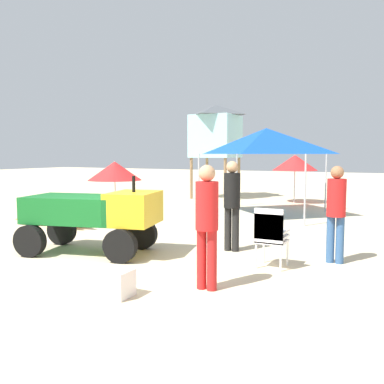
{
  "coord_description": "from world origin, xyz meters",
  "views": [
    {
      "loc": [
        4.38,
        -5.36,
        1.9
      ],
      "look_at": [
        0.32,
        2.49,
        1.1
      ],
      "focal_mm": 39.01,
      "sensor_mm": 36.0,
      "label": 1
    }
  ],
  "objects_px": {
    "surfboard_pile": "(53,217)",
    "popup_canopy": "(266,141)",
    "beach_umbrella_left": "(295,163)",
    "lifeguard_near_center": "(207,218)",
    "lifeguard_far_right": "(336,208)",
    "beach_umbrella_far": "(115,171)",
    "lifeguard_tower": "(216,131)",
    "cooler_box": "(115,283)",
    "utility_cart": "(94,213)",
    "lifeguard_near_right": "(232,199)",
    "stacked_plastic_chairs": "(271,233)"
  },
  "relations": [
    {
      "from": "lifeguard_near_right",
      "to": "popup_canopy",
      "type": "bearing_deg",
      "value": 100.21
    },
    {
      "from": "utility_cart",
      "to": "beach_umbrella_far",
      "type": "bearing_deg",
      "value": 125.1
    },
    {
      "from": "utility_cart",
      "to": "surfboard_pile",
      "type": "distance_m",
      "value": 3.56
    },
    {
      "from": "lifeguard_near_right",
      "to": "popup_canopy",
      "type": "relative_size",
      "value": 0.56
    },
    {
      "from": "beach_umbrella_left",
      "to": "lifeguard_far_right",
      "type": "bearing_deg",
      "value": -72.13
    },
    {
      "from": "surfboard_pile",
      "to": "lifeguard_near_right",
      "type": "xyz_separation_m",
      "value": [
        5.26,
        -0.47,
        0.78
      ]
    },
    {
      "from": "lifeguard_tower",
      "to": "cooler_box",
      "type": "relative_size",
      "value": 8.85
    },
    {
      "from": "lifeguard_near_center",
      "to": "lifeguard_tower",
      "type": "xyz_separation_m",
      "value": [
        -4.94,
        11.34,
        1.87
      ]
    },
    {
      "from": "beach_umbrella_far",
      "to": "cooler_box",
      "type": "height_order",
      "value": "beach_umbrella_far"
    },
    {
      "from": "popup_canopy",
      "to": "cooler_box",
      "type": "bearing_deg",
      "value": -86.43
    },
    {
      "from": "utility_cart",
      "to": "surfboard_pile",
      "type": "height_order",
      "value": "utility_cart"
    },
    {
      "from": "lifeguard_tower",
      "to": "cooler_box",
      "type": "xyz_separation_m",
      "value": [
        3.97,
        -12.16,
        -2.7
      ]
    },
    {
      "from": "lifeguard_near_center",
      "to": "lifeguard_near_right",
      "type": "relative_size",
      "value": 0.99
    },
    {
      "from": "lifeguard_near_center",
      "to": "lifeguard_far_right",
      "type": "height_order",
      "value": "lifeguard_near_center"
    },
    {
      "from": "lifeguard_near_right",
      "to": "lifeguard_far_right",
      "type": "distance_m",
      "value": 1.95
    },
    {
      "from": "lifeguard_near_right",
      "to": "beach_umbrella_left",
      "type": "relative_size",
      "value": 0.94
    },
    {
      "from": "lifeguard_near_center",
      "to": "beach_umbrella_left",
      "type": "bearing_deg",
      "value": 97.41
    },
    {
      "from": "lifeguard_far_right",
      "to": "beach_umbrella_far",
      "type": "xyz_separation_m",
      "value": [
        -9.02,
        5.48,
        0.27
      ]
    },
    {
      "from": "cooler_box",
      "to": "utility_cart",
      "type": "bearing_deg",
      "value": 136.14
    },
    {
      "from": "lifeguard_tower",
      "to": "beach_umbrella_far",
      "type": "xyz_separation_m",
      "value": [
        -2.7,
        -3.54,
        -1.63
      ]
    },
    {
      "from": "lifeguard_near_center",
      "to": "cooler_box",
      "type": "height_order",
      "value": "lifeguard_near_center"
    },
    {
      "from": "utility_cart",
      "to": "lifeguard_near_right",
      "type": "height_order",
      "value": "lifeguard_near_right"
    },
    {
      "from": "surfboard_pile",
      "to": "popup_canopy",
      "type": "relative_size",
      "value": 0.8
    },
    {
      "from": "utility_cart",
      "to": "cooler_box",
      "type": "distance_m",
      "value": 2.65
    },
    {
      "from": "beach_umbrella_left",
      "to": "lifeguard_near_center",
      "type": "bearing_deg",
      "value": -82.59
    },
    {
      "from": "utility_cart",
      "to": "lifeguard_far_right",
      "type": "height_order",
      "value": "lifeguard_far_right"
    },
    {
      "from": "utility_cart",
      "to": "beach_umbrella_far",
      "type": "height_order",
      "value": "beach_umbrella_far"
    },
    {
      "from": "lifeguard_far_right",
      "to": "lifeguard_near_center",
      "type": "bearing_deg",
      "value": -120.75
    },
    {
      "from": "lifeguard_tower",
      "to": "lifeguard_near_right",
      "type": "bearing_deg",
      "value": -64.07
    },
    {
      "from": "surfboard_pile",
      "to": "beach_umbrella_far",
      "type": "distance_m",
      "value": 5.4
    },
    {
      "from": "lifeguard_near_center",
      "to": "lifeguard_tower",
      "type": "relative_size",
      "value": 0.44
    },
    {
      "from": "lifeguard_near_center",
      "to": "lifeguard_far_right",
      "type": "relative_size",
      "value": 1.03
    },
    {
      "from": "utility_cart",
      "to": "beach_umbrella_left",
      "type": "bearing_deg",
      "value": 82.18
    },
    {
      "from": "stacked_plastic_chairs",
      "to": "cooler_box",
      "type": "relative_size",
      "value": 2.26
    },
    {
      "from": "lifeguard_near_right",
      "to": "beach_umbrella_left",
      "type": "bearing_deg",
      "value": 95.72
    },
    {
      "from": "lifeguard_tower",
      "to": "popup_canopy",
      "type": "bearing_deg",
      "value": -48.26
    },
    {
      "from": "lifeguard_far_right",
      "to": "beach_umbrella_left",
      "type": "relative_size",
      "value": 0.91
    },
    {
      "from": "stacked_plastic_chairs",
      "to": "surfboard_pile",
      "type": "xyz_separation_m",
      "value": [
        -6.31,
        1.34,
        -0.36
      ]
    },
    {
      "from": "stacked_plastic_chairs",
      "to": "lifeguard_near_center",
      "type": "bearing_deg",
      "value": -107.98
    },
    {
      "from": "cooler_box",
      "to": "lifeguard_near_center",
      "type": "bearing_deg",
      "value": 40.19
    },
    {
      "from": "popup_canopy",
      "to": "beach_umbrella_far",
      "type": "bearing_deg",
      "value": 176.98
    },
    {
      "from": "lifeguard_near_right",
      "to": "popup_canopy",
      "type": "xyz_separation_m",
      "value": [
        -0.92,
        5.13,
        1.28
      ]
    },
    {
      "from": "lifeguard_near_right",
      "to": "popup_canopy",
      "type": "height_order",
      "value": "popup_canopy"
    },
    {
      "from": "stacked_plastic_chairs",
      "to": "lifeguard_near_center",
      "type": "distance_m",
      "value": 1.6
    },
    {
      "from": "stacked_plastic_chairs",
      "to": "cooler_box",
      "type": "xyz_separation_m",
      "value": [
        -1.45,
        -2.29,
        -0.42
      ]
    },
    {
      "from": "lifeguard_tower",
      "to": "beach_umbrella_far",
      "type": "distance_m",
      "value": 4.74
    },
    {
      "from": "beach_umbrella_left",
      "to": "beach_umbrella_far",
      "type": "relative_size",
      "value": 0.9
    },
    {
      "from": "popup_canopy",
      "to": "beach_umbrella_far",
      "type": "xyz_separation_m",
      "value": [
        -6.15,
        0.32,
        -1.05
      ]
    },
    {
      "from": "utility_cart",
      "to": "stacked_plastic_chairs",
      "type": "distance_m",
      "value": 3.35
    },
    {
      "from": "lifeguard_tower",
      "to": "utility_cart",
      "type": "bearing_deg",
      "value": -78.53
    }
  ]
}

